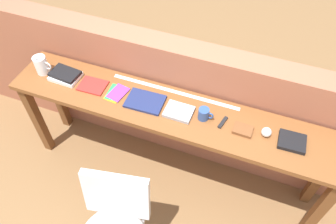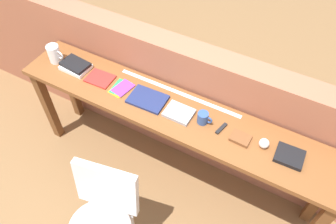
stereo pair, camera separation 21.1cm
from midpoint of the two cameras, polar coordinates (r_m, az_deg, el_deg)
ground_plane at (r=2.95m, az=-0.31°, el=-14.82°), size 40.00×40.00×0.00m
brick_wall_back at (r=2.78m, az=6.06°, el=1.19°), size 6.00×0.20×1.19m
sideboard at (r=2.46m, az=3.01°, el=-1.76°), size 2.50×0.44×0.88m
chair_white_moulded at (r=2.34m, az=-8.75°, el=-17.43°), size 0.52×0.53×0.89m
pitcher_white at (r=2.79m, az=-17.16°, el=9.59°), size 0.14×0.10×0.18m
book_stack_leftmost at (r=2.71m, az=-13.68°, el=7.72°), size 0.24×0.17×0.05m
magazine_cycling at (r=2.59m, az=-9.50°, el=5.67°), size 0.21×0.17×0.01m
pamphlet_pile_colourful at (r=2.50m, az=-5.80°, el=4.05°), size 0.15×0.19×0.01m
book_open_centre at (r=2.40m, az=-1.07°, el=2.13°), size 0.28×0.21×0.02m
book_grey_hardcover at (r=2.32m, az=4.52°, el=-0.28°), size 0.20×0.16×0.03m
mug at (r=2.27m, az=8.80°, el=-1.17°), size 0.11×0.08×0.09m
multitool_folded at (r=2.28m, az=11.91°, el=-2.96°), size 0.05×0.11×0.02m
leather_journal_brown at (r=2.25m, az=15.15°, el=-4.57°), size 0.13×0.10×0.02m
sports_ball_small at (r=2.25m, az=19.01°, el=-5.34°), size 0.07×0.07×0.07m
book_repair_rightmost at (r=2.27m, az=22.95°, el=-7.25°), size 0.18×0.16×0.03m
ruler_metal_back_edge at (r=2.47m, az=4.29°, el=3.27°), size 1.00×0.03×0.00m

